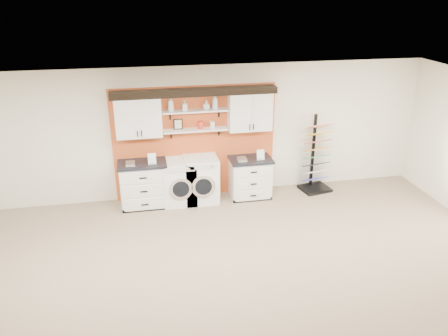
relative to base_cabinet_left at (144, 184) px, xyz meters
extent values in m
plane|color=#836C58|center=(1.13, -3.64, -0.48)|extent=(10.00, 10.00, 0.00)
plane|color=white|center=(1.13, -3.64, 2.32)|extent=(10.00, 10.00, 0.00)
plane|color=#EDE4CD|center=(1.13, 0.36, 0.92)|extent=(10.00, 0.00, 10.00)
cube|color=#BF4D20|center=(1.13, 0.32, 0.72)|extent=(3.40, 0.07, 2.40)
cube|color=white|center=(0.00, 0.16, 1.40)|extent=(0.90, 0.34, 0.84)
cube|color=white|center=(-0.22, -0.02, 1.40)|extent=(0.42, 0.01, 0.78)
cube|color=white|center=(0.22, -0.02, 1.40)|extent=(0.42, 0.01, 0.78)
cube|color=white|center=(2.26, 0.16, 1.40)|extent=(0.90, 0.34, 0.84)
cube|color=white|center=(2.04, -0.02, 1.40)|extent=(0.42, 0.01, 0.78)
cube|color=white|center=(2.48, -0.02, 1.40)|extent=(0.42, 0.01, 0.78)
cube|color=white|center=(1.13, 0.16, 1.05)|extent=(1.32, 0.28, 0.03)
cube|color=white|center=(1.13, 0.16, 1.45)|extent=(1.32, 0.28, 0.03)
cube|color=black|center=(1.13, 0.18, 1.85)|extent=(3.30, 0.40, 0.10)
cube|color=black|center=(1.13, -0.01, 1.79)|extent=(3.30, 0.04, 0.04)
cube|color=black|center=(0.78, 0.21, 1.18)|extent=(0.18, 0.02, 0.22)
cube|color=beige|center=(0.78, 0.20, 1.18)|extent=(0.14, 0.01, 0.18)
cylinder|color=red|center=(1.23, 0.16, 1.15)|extent=(0.11, 0.11, 0.16)
cylinder|color=silver|center=(1.48, 0.16, 1.14)|extent=(0.10, 0.10, 0.14)
cube|color=white|center=(0.00, 0.01, -0.02)|extent=(0.92, 0.60, 0.92)
cube|color=black|center=(0.00, -0.26, -0.44)|extent=(0.92, 0.06, 0.07)
cube|color=black|center=(0.00, 0.01, 0.46)|extent=(0.98, 0.66, 0.04)
cube|color=white|center=(0.00, -0.30, 0.28)|extent=(0.83, 0.02, 0.25)
cube|color=white|center=(0.00, -0.30, -0.02)|extent=(0.83, 0.02, 0.25)
cube|color=white|center=(0.00, -0.30, -0.31)|extent=(0.83, 0.02, 0.25)
cube|color=white|center=(2.26, 0.01, -0.06)|extent=(0.84, 0.60, 0.84)
cube|color=black|center=(2.26, -0.26, -0.45)|extent=(0.84, 0.06, 0.07)
cube|color=black|center=(2.26, 0.01, 0.38)|extent=(0.90, 0.66, 0.04)
cube|color=white|center=(2.26, -0.30, 0.21)|extent=(0.76, 0.02, 0.23)
cube|color=white|center=(2.26, -0.30, -0.06)|extent=(0.76, 0.02, 0.23)
cube|color=white|center=(2.26, -0.30, -0.33)|extent=(0.76, 0.02, 0.23)
cube|color=white|center=(0.73, 0.01, 0.00)|extent=(0.68, 0.66, 0.95)
cube|color=silver|center=(0.73, -0.33, 0.40)|extent=(0.58, 0.02, 0.10)
cylinder|color=silver|center=(0.73, -0.33, -0.02)|extent=(0.48, 0.05, 0.48)
cylinder|color=black|center=(0.73, -0.35, -0.02)|extent=(0.34, 0.03, 0.34)
cube|color=white|center=(1.20, 0.01, 0.01)|extent=(0.70, 0.66, 0.97)
cube|color=silver|center=(1.20, -0.33, 0.42)|extent=(0.59, 0.02, 0.10)
cylinder|color=silver|center=(1.20, -0.33, -0.01)|extent=(0.49, 0.05, 0.49)
cylinder|color=black|center=(1.20, -0.35, -0.01)|extent=(0.35, 0.03, 0.35)
cube|color=black|center=(3.77, 0.01, -0.45)|extent=(0.71, 0.63, 0.06)
cube|color=black|center=(3.74, 0.19, 0.40)|extent=(0.06, 0.06, 1.66)
cube|color=#393FCA|center=(3.77, 0.03, -0.22)|extent=(0.56, 0.38, 0.15)
cube|color=silver|center=(3.77, 0.03, -0.04)|extent=(0.56, 0.38, 0.15)
cube|color=black|center=(3.77, 0.03, 0.13)|extent=(0.56, 0.38, 0.15)
cube|color=#248548|center=(3.77, 0.03, 0.31)|extent=(0.56, 0.38, 0.15)
cube|color=orange|center=(3.77, 0.03, 0.49)|extent=(0.56, 0.38, 0.15)
cube|color=#933D3E|center=(3.77, 0.03, 0.66)|extent=(0.56, 0.38, 0.15)
cube|color=gold|center=(3.77, 0.03, 0.84)|extent=(0.56, 0.38, 0.15)
cube|color=#FF8371|center=(3.77, 0.03, 1.02)|extent=(0.56, 0.38, 0.15)
imported|color=silver|center=(0.65, 0.16, 1.61)|extent=(0.16, 0.16, 0.29)
imported|color=silver|center=(0.93, 0.16, 1.57)|extent=(0.10, 0.10, 0.21)
imported|color=silver|center=(1.36, 0.16, 1.56)|extent=(0.20, 0.20, 0.19)
imported|color=silver|center=(1.54, 0.16, 1.62)|extent=(0.17, 0.17, 0.31)
camera|label=1|loc=(0.06, -8.31, 3.78)|focal=35.00mm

